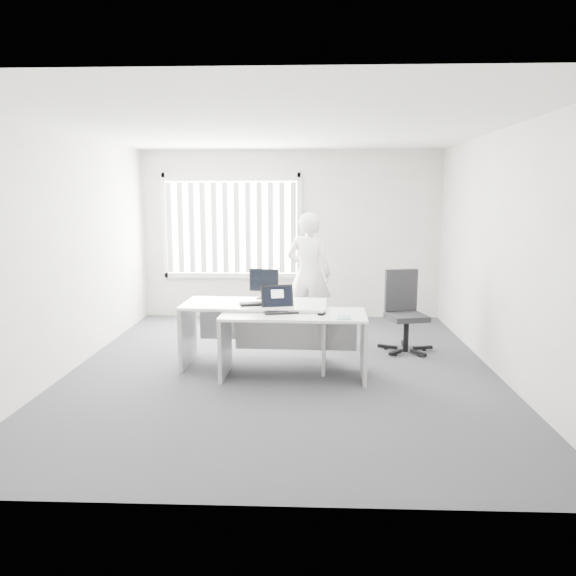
{
  "coord_description": "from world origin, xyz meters",
  "views": [
    {
      "loc": [
        0.32,
        -6.45,
        2.04
      ],
      "look_at": [
        0.06,
        0.15,
        0.96
      ],
      "focal_mm": 35.0,
      "sensor_mm": 36.0,
      "label": 1
    }
  ],
  "objects_px": {
    "desk_near": "(294,331)",
    "laptop": "(280,300)",
    "desk_far": "(255,320)",
    "monitor": "(264,284)",
    "office_chair": "(405,326)",
    "person": "(309,274)"
  },
  "relations": [
    {
      "from": "desk_near",
      "to": "laptop",
      "type": "bearing_deg",
      "value": 173.17
    },
    {
      "from": "desk_far",
      "to": "desk_near",
      "type": "bearing_deg",
      "value": -36.96
    },
    {
      "from": "desk_far",
      "to": "monitor",
      "type": "height_order",
      "value": "monitor"
    },
    {
      "from": "laptop",
      "to": "monitor",
      "type": "bearing_deg",
      "value": 95.75
    },
    {
      "from": "desk_near",
      "to": "desk_far",
      "type": "relative_size",
      "value": 0.95
    },
    {
      "from": "desk_near",
      "to": "monitor",
      "type": "relative_size",
      "value": 4.36
    },
    {
      "from": "desk_near",
      "to": "monitor",
      "type": "distance_m",
      "value": 0.88
    },
    {
      "from": "office_chair",
      "to": "person",
      "type": "distance_m",
      "value": 1.65
    },
    {
      "from": "laptop",
      "to": "monitor",
      "type": "distance_m",
      "value": 0.68
    },
    {
      "from": "desk_far",
      "to": "person",
      "type": "bearing_deg",
      "value": 70.62
    },
    {
      "from": "person",
      "to": "desk_near",
      "type": "bearing_deg",
      "value": 97.33
    },
    {
      "from": "desk_far",
      "to": "person",
      "type": "height_order",
      "value": "person"
    },
    {
      "from": "desk_far",
      "to": "monitor",
      "type": "bearing_deg",
      "value": 74.03
    },
    {
      "from": "person",
      "to": "office_chair",
      "type": "bearing_deg",
      "value": 158.03
    },
    {
      "from": "monitor",
      "to": "laptop",
      "type": "bearing_deg",
      "value": -55.12
    },
    {
      "from": "person",
      "to": "laptop",
      "type": "distance_m",
      "value": 2.0
    },
    {
      "from": "desk_near",
      "to": "office_chair",
      "type": "bearing_deg",
      "value": 40.06
    },
    {
      "from": "office_chair",
      "to": "person",
      "type": "bearing_deg",
      "value": 132.23
    },
    {
      "from": "office_chair",
      "to": "person",
      "type": "height_order",
      "value": "person"
    },
    {
      "from": "desk_far",
      "to": "laptop",
      "type": "height_order",
      "value": "laptop"
    },
    {
      "from": "person",
      "to": "monitor",
      "type": "distance_m",
      "value": 1.45
    },
    {
      "from": "person",
      "to": "monitor",
      "type": "bearing_deg",
      "value": 79.57
    }
  ]
}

